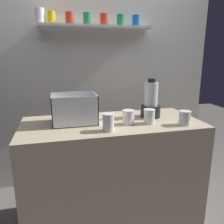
{
  "coord_description": "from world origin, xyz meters",
  "views": [
    {
      "loc": [
        -0.41,
        -1.65,
        1.42
      ],
      "look_at": [
        0.0,
        0.0,
        0.98
      ],
      "focal_mm": 36.17,
      "sensor_mm": 36.0,
      "label": 1
    }
  ],
  "objects_px": {
    "carrot_display_bin": "(75,114)",
    "juice_cup_beet_middle": "(149,117)",
    "juice_cup_mango_left": "(128,118)",
    "juice_cup_beet_right": "(185,119)",
    "juice_cup_orange_far_left": "(108,123)",
    "blender_pitcher": "(151,103)"
  },
  "relations": [
    {
      "from": "carrot_display_bin",
      "to": "juice_cup_beet_middle",
      "type": "bearing_deg",
      "value": -16.14
    },
    {
      "from": "juice_cup_mango_left",
      "to": "juice_cup_beet_right",
      "type": "bearing_deg",
      "value": -16.12
    },
    {
      "from": "juice_cup_orange_far_left",
      "to": "juice_cup_mango_left",
      "type": "relative_size",
      "value": 1.12
    },
    {
      "from": "carrot_display_bin",
      "to": "blender_pitcher",
      "type": "bearing_deg",
      "value": 1.44
    },
    {
      "from": "carrot_display_bin",
      "to": "juice_cup_beet_right",
      "type": "height_order",
      "value": "carrot_display_bin"
    },
    {
      "from": "blender_pitcher",
      "to": "juice_cup_beet_middle",
      "type": "height_order",
      "value": "blender_pitcher"
    },
    {
      "from": "carrot_display_bin",
      "to": "juice_cup_beet_middle",
      "type": "distance_m",
      "value": 0.57
    },
    {
      "from": "juice_cup_orange_far_left",
      "to": "juice_cup_mango_left",
      "type": "height_order",
      "value": "juice_cup_orange_far_left"
    },
    {
      "from": "juice_cup_mango_left",
      "to": "juice_cup_beet_middle",
      "type": "height_order",
      "value": "juice_cup_beet_middle"
    },
    {
      "from": "juice_cup_mango_left",
      "to": "carrot_display_bin",
      "type": "bearing_deg",
      "value": 160.4
    },
    {
      "from": "carrot_display_bin",
      "to": "juice_cup_mango_left",
      "type": "bearing_deg",
      "value": -19.6
    },
    {
      "from": "juice_cup_orange_far_left",
      "to": "blender_pitcher",
      "type": "bearing_deg",
      "value": 31.94
    },
    {
      "from": "carrot_display_bin",
      "to": "blender_pitcher",
      "type": "distance_m",
      "value": 0.64
    },
    {
      "from": "juice_cup_beet_middle",
      "to": "carrot_display_bin",
      "type": "bearing_deg",
      "value": 163.86
    },
    {
      "from": "carrot_display_bin",
      "to": "juice_cup_mango_left",
      "type": "distance_m",
      "value": 0.41
    },
    {
      "from": "juice_cup_mango_left",
      "to": "juice_cup_beet_right",
      "type": "height_order",
      "value": "juice_cup_mango_left"
    },
    {
      "from": "juice_cup_beet_middle",
      "to": "juice_cup_beet_right",
      "type": "distance_m",
      "value": 0.26
    },
    {
      "from": "blender_pitcher",
      "to": "juice_cup_beet_middle",
      "type": "bearing_deg",
      "value": -116.1
    },
    {
      "from": "juice_cup_beet_right",
      "to": "blender_pitcher",
      "type": "bearing_deg",
      "value": 120.43
    },
    {
      "from": "juice_cup_beet_middle",
      "to": "juice_cup_beet_right",
      "type": "height_order",
      "value": "juice_cup_beet_middle"
    },
    {
      "from": "juice_cup_orange_far_left",
      "to": "juice_cup_beet_right",
      "type": "bearing_deg",
      "value": -0.39
    },
    {
      "from": "juice_cup_beet_middle",
      "to": "juice_cup_beet_right",
      "type": "xyz_separation_m",
      "value": [
        0.24,
        -0.1,
        -0.0
      ]
    }
  ]
}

